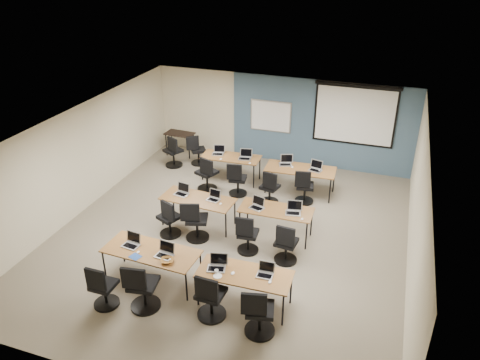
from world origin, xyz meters
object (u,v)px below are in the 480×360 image
at_px(training_table_mid_right, 276,211).
at_px(laptop_5, 214,197).
at_px(laptop_9, 245,156).
at_px(spare_chair_b, 173,154).
at_px(laptop_4, 182,191).
at_px(task_chair_6, 247,237).
at_px(task_chair_3, 258,315).
at_px(training_table_mid_left, 198,200).
at_px(laptop_10, 286,162).
at_px(laptop_11, 316,168).
at_px(training_table_back_right, 300,170).
at_px(laptop_1, 165,252).
at_px(laptop_7, 294,210).
at_px(training_table_front_left, 151,252).
at_px(laptop_3, 265,272).
at_px(task_chair_4, 169,221).
at_px(task_chair_5, 195,224).
at_px(training_table_back_left, 231,158).
at_px(task_chair_1, 142,290).
at_px(laptop_2, 217,265).
at_px(task_chair_11, 304,189).
at_px(training_table_front_right, 245,275).
at_px(task_chair_8, 207,177).
at_px(laptop_0, 132,242).
at_px(laptop_8, 218,152).
at_px(projector_screen, 355,112).
at_px(whiteboard, 271,116).
at_px(task_chair_10, 270,190).
at_px(utility_table, 180,136).
at_px(task_chair_2, 210,299).
at_px(task_chair_7, 286,247).
at_px(spare_chair_a, 197,152).
at_px(laptop_6, 257,205).
at_px(task_chair_9, 237,182).

distance_m(training_table_mid_right, laptop_5, 1.53).
bearing_deg(laptop_9, spare_chair_b, 162.72).
relative_size(training_table_mid_right, laptop_4, 5.04).
height_order(task_chair_6, laptop_9, laptop_9).
distance_m(training_table_mid_right, task_chair_3, 3.15).
xyz_separation_m(training_table_mid_left, laptop_10, (1.53, 2.57, 0.11)).
bearing_deg(spare_chair_b, laptop_11, 22.11).
bearing_deg(training_table_back_right, laptop_5, -127.11).
xyz_separation_m(training_table_back_right, laptop_11, (0.41, 0.05, 0.11)).
height_order(laptop_1, laptop_7, laptop_7).
bearing_deg(training_table_front_left, laptop_3, 3.36).
height_order(task_chair_4, task_chair_5, task_chair_5).
bearing_deg(training_table_mid_left, task_chair_5, -68.57).
bearing_deg(training_table_back_left, laptop_7, -48.07).
bearing_deg(task_chair_1, laptop_2, 21.80).
height_order(laptop_5, task_chair_11, task_chair_11).
xyz_separation_m(training_table_front_left, training_table_front_right, (1.99, -0.07, -0.00)).
bearing_deg(training_table_front_left, laptop_7, 47.93).
xyz_separation_m(task_chair_8, laptop_10, (2.01, 0.87, 0.36)).
bearing_deg(task_chair_4, laptop_7, 40.04).
xyz_separation_m(laptop_0, laptop_8, (0.00, 4.82, -0.00)).
height_order(laptop_2, laptop_3, laptop_2).
xyz_separation_m(laptop_5, laptop_11, (2.00, 2.39, 0.00)).
height_order(task_chair_1, task_chair_8, task_chair_1).
distance_m(projector_screen, laptop_9, 3.40).
bearing_deg(laptop_4, task_chair_6, -13.08).
xyz_separation_m(whiteboard, task_chair_3, (1.84, -7.24, -1.02)).
relative_size(laptop_1, laptop_9, 0.98).
height_order(task_chair_5, task_chair_10, task_chair_5).
xyz_separation_m(laptop_7, utility_table, (-4.57, 3.57, -0.14)).
distance_m(training_table_front_left, laptop_4, 2.38).
xyz_separation_m(laptop_8, spare_chair_b, (-1.56, 0.19, -0.37)).
bearing_deg(training_table_mid_right, laptop_7, -2.20).
bearing_deg(task_chair_4, training_table_back_right, 76.10).
xyz_separation_m(task_chair_2, task_chair_4, (-1.93, 2.19, -0.02)).
relative_size(task_chair_7, spare_chair_b, 0.98).
bearing_deg(training_table_front_left, training_table_back_left, 93.42).
height_order(training_table_front_right, task_chair_10, task_chair_10).
xyz_separation_m(task_chair_3, spare_chair_a, (-3.88, 6.17, -0.03)).
bearing_deg(laptop_11, laptop_8, -169.65).
height_order(training_table_mid_right, task_chair_1, task_chair_1).
distance_m(task_chair_7, laptop_11, 3.28).
xyz_separation_m(whiteboard, training_table_front_left, (-0.63, -6.52, -0.76)).
distance_m(laptop_4, spare_chair_b, 3.17).
bearing_deg(laptop_9, laptop_6, -77.32).
bearing_deg(task_chair_6, task_chair_3, -72.28).
bearing_deg(task_chair_11, laptop_6, -122.30).
xyz_separation_m(task_chair_3, utility_table, (-4.68, 6.66, 0.23)).
bearing_deg(training_table_back_right, training_table_back_left, 173.63).
height_order(task_chair_5, task_chair_9, task_chair_5).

